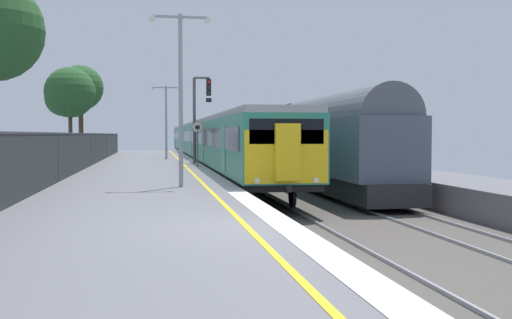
% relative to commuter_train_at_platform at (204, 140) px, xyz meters
% --- Properties ---
extents(ground, '(17.40, 110.00, 1.21)m').
position_rel_commuter_train_at_platform_xyz_m(ground, '(0.54, -39.72, -1.88)').
color(ground, slate).
extents(commuter_train_at_platform, '(2.83, 64.62, 3.81)m').
position_rel_commuter_train_at_platform_xyz_m(commuter_train_at_platform, '(0.00, 0.00, 0.00)').
color(commuter_train_at_platform, '#2D846B').
rests_on(commuter_train_at_platform, ground).
extents(freight_train_adjacent_track, '(2.60, 29.83, 4.49)m').
position_rel_commuter_train_at_platform_xyz_m(freight_train_adjacent_track, '(4.00, -16.61, 0.18)').
color(freight_train_adjacent_track, '#232326').
rests_on(freight_train_adjacent_track, ground).
extents(signal_gantry, '(1.10, 0.24, 5.11)m').
position_rel_commuter_train_at_platform_xyz_m(signal_gantry, '(-1.48, -14.57, 1.92)').
color(signal_gantry, '#47474C').
rests_on(signal_gantry, ground).
extents(speed_limit_sign, '(0.59, 0.08, 2.40)m').
position_rel_commuter_train_at_platform_xyz_m(speed_limit_sign, '(-1.85, -18.52, 0.27)').
color(speed_limit_sign, '#59595B').
rests_on(speed_limit_sign, ground).
extents(platform_lamp_mid, '(2.00, 0.20, 5.64)m').
position_rel_commuter_train_at_platform_xyz_m(platform_lamp_mid, '(-3.26, -30.71, 2.06)').
color(platform_lamp_mid, '#93999E').
rests_on(platform_lamp_mid, ground).
extents(platform_lamp_far, '(2.00, 0.20, 5.05)m').
position_rel_commuter_train_at_platform_xyz_m(platform_lamp_far, '(-3.26, -7.99, 1.75)').
color(platform_lamp_far, '#93999E').
rests_on(platform_lamp_far, ground).
extents(background_tree_left, '(3.67, 3.67, 6.60)m').
position_rel_commuter_train_at_platform_xyz_m(background_tree_left, '(-10.19, -4.76, 3.37)').
color(background_tree_left, '#473323').
rests_on(background_tree_left, ground).
extents(background_tree_right, '(3.62, 3.62, 7.27)m').
position_rel_commuter_train_at_platform_xyz_m(background_tree_right, '(-9.99, 0.23, 4.03)').
color(background_tree_right, '#473323').
rests_on(background_tree_right, ground).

